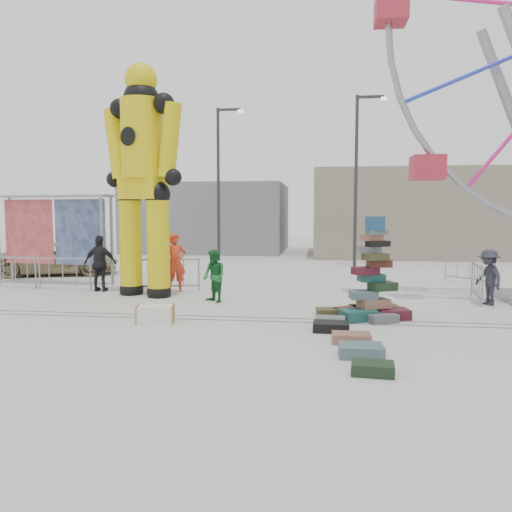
# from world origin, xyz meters

# --- Properties ---
(ground) EXTENTS (90.00, 90.00, 0.00)m
(ground) POSITION_xyz_m (0.00, 0.00, 0.00)
(ground) COLOR #9E9E99
(ground) RESTS_ON ground
(track_line_near) EXTENTS (40.00, 0.04, 0.01)m
(track_line_near) POSITION_xyz_m (0.00, 0.60, 0.00)
(track_line_near) COLOR #47443F
(track_line_near) RESTS_ON ground
(track_line_far) EXTENTS (40.00, 0.04, 0.01)m
(track_line_far) POSITION_xyz_m (0.00, 1.00, 0.00)
(track_line_far) COLOR #47443F
(track_line_far) RESTS_ON ground
(building_right) EXTENTS (12.00, 8.00, 5.00)m
(building_right) POSITION_xyz_m (7.00, 20.00, 2.50)
(building_right) COLOR gray
(building_right) RESTS_ON ground
(building_left) EXTENTS (10.00, 8.00, 4.40)m
(building_left) POSITION_xyz_m (-6.00, 22.00, 2.20)
(building_left) COLOR gray
(building_left) RESTS_ON ground
(lamp_post_right) EXTENTS (1.41, 0.25, 8.00)m
(lamp_post_right) POSITION_xyz_m (3.09, 13.00, 4.48)
(lamp_post_right) COLOR #2D2D30
(lamp_post_right) RESTS_ON ground
(lamp_post_left) EXTENTS (1.41, 0.25, 8.00)m
(lamp_post_left) POSITION_xyz_m (-3.91, 15.00, 4.48)
(lamp_post_left) COLOR #2D2D30
(lamp_post_left) RESTS_ON ground
(suitcase_tower) EXTENTS (1.89, 1.63, 2.50)m
(suitcase_tower) POSITION_xyz_m (2.65, 1.33, 0.70)
(suitcase_tower) COLOR #194D46
(suitcase_tower) RESTS_ON ground
(crash_test_dummy) EXTENTS (2.88, 1.42, 7.29)m
(crash_test_dummy) POSITION_xyz_m (-4.04, 3.78, 3.84)
(crash_test_dummy) COLOR black
(crash_test_dummy) RESTS_ON ground
(banner_scaffold) EXTENTS (4.48, 1.28, 3.20)m
(banner_scaffold) POSITION_xyz_m (-8.07, 5.69, 2.41)
(banner_scaffold) COLOR gray
(banner_scaffold) RESTS_ON ground
(steamer_trunk) EXTENTS (0.95, 0.67, 0.40)m
(steamer_trunk) POSITION_xyz_m (-2.47, 0.10, 0.20)
(steamer_trunk) COLOR silver
(steamer_trunk) RESTS_ON ground
(row_case_0) EXTENTS (0.73, 0.54, 0.19)m
(row_case_0) POSITION_xyz_m (1.63, 1.43, 0.10)
(row_case_0) COLOR #3D3B1E
(row_case_0) RESTS_ON ground
(row_case_1) EXTENTS (0.70, 0.52, 0.18)m
(row_case_1) POSITION_xyz_m (1.62, 0.44, 0.09)
(row_case_1) COLOR #5A5E61
(row_case_1) RESTS_ON ground
(row_case_2) EXTENTS (0.79, 0.51, 0.21)m
(row_case_2) POSITION_xyz_m (1.62, -0.22, 0.10)
(row_case_2) COLOR black
(row_case_2) RESTS_ON ground
(row_case_3) EXTENTS (0.77, 0.48, 0.20)m
(row_case_3) POSITION_xyz_m (2.00, -1.12, 0.10)
(row_case_3) COLOR #8D5B48
(row_case_3) RESTS_ON ground
(row_case_4) EXTENTS (0.81, 0.59, 0.23)m
(row_case_4) POSITION_xyz_m (2.12, -2.07, 0.11)
(row_case_4) COLOR #486467
(row_case_4) RESTS_ON ground
(row_case_5) EXTENTS (0.71, 0.51, 0.20)m
(row_case_5) POSITION_xyz_m (2.22, -3.05, 0.10)
(row_case_5) COLOR black
(row_case_5) RESTS_ON ground
(barricade_dummy_a) EXTENTS (1.99, 0.42, 1.10)m
(barricade_dummy_a) POSITION_xyz_m (-9.06, 4.81, 0.55)
(barricade_dummy_a) COLOR gray
(barricade_dummy_a) RESTS_ON ground
(barricade_dummy_b) EXTENTS (2.00, 0.16, 1.10)m
(barricade_dummy_b) POSITION_xyz_m (-7.24, 4.67, 0.55)
(barricade_dummy_b) COLOR gray
(barricade_dummy_b) RESTS_ON ground
(barricade_dummy_c) EXTENTS (1.98, 0.48, 1.10)m
(barricade_dummy_c) POSITION_xyz_m (-3.58, 4.70, 0.55)
(barricade_dummy_c) COLOR gray
(barricade_dummy_c) RESTS_ON ground
(barricade_wheel_front) EXTENTS (0.40, 1.99, 1.10)m
(barricade_wheel_front) POSITION_xyz_m (5.93, 4.15, 0.55)
(barricade_wheel_front) COLOR gray
(barricade_wheel_front) RESTS_ON ground
(barricade_wheel_back) EXTENTS (1.37, 1.59, 1.10)m
(barricade_wheel_back) POSITION_xyz_m (6.77, 7.86, 0.55)
(barricade_wheel_back) COLOR gray
(barricade_wheel_back) RESTS_ON ground
(pedestrian_red) EXTENTS (0.83, 0.72, 1.92)m
(pedestrian_red) POSITION_xyz_m (-3.31, 4.64, 0.96)
(pedestrian_red) COLOR red
(pedestrian_red) RESTS_ON ground
(pedestrian_green) EXTENTS (0.93, 0.93, 1.53)m
(pedestrian_green) POSITION_xyz_m (-1.66, 2.95, 0.76)
(pedestrian_green) COLOR #175E26
(pedestrian_green) RESTS_ON ground
(pedestrian_black) EXTENTS (1.09, 0.46, 1.85)m
(pedestrian_black) POSITION_xyz_m (-5.78, 4.40, 0.92)
(pedestrian_black) COLOR black
(pedestrian_black) RESTS_ON ground
(pedestrian_grey) EXTENTS (0.85, 1.14, 1.57)m
(pedestrian_grey) POSITION_xyz_m (6.06, 3.52, 0.78)
(pedestrian_grey) COLOR #22242E
(pedestrian_grey) RESTS_ON ground
(parked_suv) EXTENTS (5.23, 3.66, 1.33)m
(parked_suv) POSITION_xyz_m (-9.45, 8.39, 0.66)
(parked_suv) COLOR tan
(parked_suv) RESTS_ON ground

